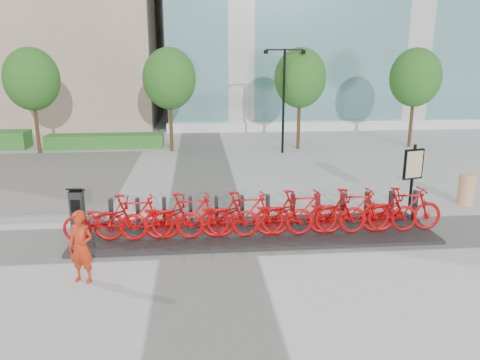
{
  "coord_description": "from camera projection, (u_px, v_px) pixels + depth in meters",
  "views": [
    {
      "loc": [
        -0.21,
        -11.54,
        4.71
      ],
      "look_at": [
        1.0,
        1.5,
        1.2
      ],
      "focal_mm": 35.0,
      "sensor_mm": 36.0,
      "label": 1
    }
  ],
  "objects": [
    {
      "name": "tree_1",
      "position": [
        169.0,
        79.0,
        22.82
      ],
      "size": [
        2.6,
        2.6,
        5.1
      ],
      "color": "brown",
      "rests_on": "ground"
    },
    {
      "name": "bike_8",
      "position": [
        326.0,
        214.0,
        12.41
      ],
      "size": [
        2.12,
        0.74,
        1.11
      ],
      "primitive_type": "imported",
      "rotation": [
        0.0,
        0.0,
        1.57
      ],
      "color": "#BF0506",
      "rests_on": "dock_pad"
    },
    {
      "name": "worker_red",
      "position": [
        81.0,
        247.0,
        9.86
      ],
      "size": [
        0.67,
        0.55,
        1.58
      ],
      "primitive_type": "imported",
      "rotation": [
        0.0,
        0.0,
        -0.35
      ],
      "color": "red",
      "rests_on": "ground"
    },
    {
      "name": "map_sign",
      "position": [
        413.0,
        167.0,
        14.39
      ],
      "size": [
        0.68,
        0.28,
        2.08
      ],
      "rotation": [
        0.0,
        0.0,
        0.26
      ],
      "color": "black",
      "rests_on": "ground"
    },
    {
      "name": "bike_11",
      "position": [
        405.0,
        209.0,
        12.58
      ],
      "size": [
        2.05,
        0.58,
        1.23
      ],
      "primitive_type": "imported",
      "rotation": [
        0.0,
        0.0,
        1.57
      ],
      "color": "#BF0506",
      "rests_on": "dock_pad"
    },
    {
      "name": "bike_1",
      "position": [
        134.0,
        217.0,
        11.94
      ],
      "size": [
        2.05,
        0.58,
        1.23
      ],
      "primitive_type": "imported",
      "rotation": [
        0.0,
        0.0,
        1.57
      ],
      "color": "#BF0506",
      "rests_on": "dock_pad"
    },
    {
      "name": "hedge_b",
      "position": [
        106.0,
        141.0,
        24.5
      ],
      "size": [
        6.0,
        1.2,
        0.7
      ],
      "primitive_type": "cube",
      "color": "#196B1D",
      "rests_on": "ground"
    },
    {
      "name": "tree_3",
      "position": [
        415.0,
        78.0,
        23.93
      ],
      "size": [
        2.6,
        2.6,
        5.1
      ],
      "color": "brown",
      "rests_on": "ground"
    },
    {
      "name": "construction_barrel",
      "position": [
        467.0,
        189.0,
        15.14
      ],
      "size": [
        0.56,
        0.56,
        1.01
      ],
      "primitive_type": "cylinder",
      "rotation": [
        0.0,
        0.0,
        -0.08
      ],
      "color": "orange",
      "rests_on": "ground"
    },
    {
      "name": "bike_6",
      "position": [
        273.0,
        215.0,
        12.28
      ],
      "size": [
        2.12,
        0.74,
        1.11
      ],
      "primitive_type": "imported",
      "rotation": [
        0.0,
        0.0,
        1.57
      ],
      "color": "#BF0506",
      "rests_on": "dock_pad"
    },
    {
      "name": "tree_2",
      "position": [
        300.0,
        78.0,
        23.4
      ],
      "size": [
        2.6,
        2.6,
        5.1
      ],
      "color": "brown",
      "rests_on": "ground"
    },
    {
      "name": "bike_3",
      "position": [
        190.0,
        216.0,
        12.07
      ],
      "size": [
        2.05,
        0.58,
        1.23
      ],
      "primitive_type": "imported",
      "rotation": [
        0.0,
        0.0,
        1.57
      ],
      "color": "#BF0506",
      "rests_on": "dock_pad"
    },
    {
      "name": "bike_7",
      "position": [
        300.0,
        212.0,
        12.33
      ],
      "size": [
        2.05,
        0.58,
        1.23
      ],
      "primitive_type": "imported",
      "rotation": [
        0.0,
        0.0,
        1.57
      ],
      "color": "#BF0506",
      "rests_on": "dock_pad"
    },
    {
      "name": "dock_pad",
      "position": [
        255.0,
        232.0,
        12.73
      ],
      "size": [
        9.6,
        2.4,
        0.08
      ],
      "primitive_type": "cube",
      "color": "#262626",
      "rests_on": "ground"
    },
    {
      "name": "bike_9",
      "position": [
        353.0,
        211.0,
        12.45
      ],
      "size": [
        2.05,
        0.58,
        1.23
      ],
      "primitive_type": "imported",
      "rotation": [
        0.0,
        0.0,
        1.57
      ],
      "color": "#BF0506",
      "rests_on": "dock_pad"
    },
    {
      "name": "bike_0",
      "position": [
        105.0,
        220.0,
        11.89
      ],
      "size": [
        2.12,
        0.74,
        1.11
      ],
      "primitive_type": "imported",
      "rotation": [
        0.0,
        0.0,
        1.57
      ],
      "color": "#BF0506",
      "rests_on": "dock_pad"
    },
    {
      "name": "bike_2",
      "position": [
        162.0,
        219.0,
        12.02
      ],
      "size": [
        2.12,
        0.74,
        1.11
      ],
      "primitive_type": "imported",
      "rotation": [
        0.0,
        0.0,
        1.57
      ],
      "color": "#BF0506",
      "rests_on": "dock_pad"
    },
    {
      "name": "kiosk",
      "position": [
        78.0,
        212.0,
        12.31
      ],
      "size": [
        0.42,
        0.36,
        1.32
      ],
      "rotation": [
        0.0,
        0.0,
        -0.04
      ],
      "color": "black",
      "rests_on": "dock_pad"
    },
    {
      "name": "bike_10",
      "position": [
        379.0,
        212.0,
        12.53
      ],
      "size": [
        2.12,
        0.74,
        1.11
      ],
      "primitive_type": "imported",
      "rotation": [
        0.0,
        0.0,
        1.57
      ],
      "color": "#BF0506",
      "rests_on": "dock_pad"
    },
    {
      "name": "tree_0",
      "position": [
        32.0,
        79.0,
        22.24
      ],
      "size": [
        2.6,
        2.6,
        5.1
      ],
      "color": "brown",
      "rests_on": "ground"
    },
    {
      "name": "dock_rail_posts",
      "position": [
        268.0,
        210.0,
        13.11
      ],
      "size": [
        8.74,
        0.5,
        0.85
      ],
      "primitive_type": null,
      "color": "black",
      "rests_on": "dock_pad"
    },
    {
      "name": "streetlamp",
      "position": [
        284.0,
        89.0,
        22.46
      ],
      "size": [
        2.0,
        0.2,
        5.0
      ],
      "color": "black",
      "rests_on": "ground"
    },
    {
      "name": "ground",
      "position": [
        208.0,
        239.0,
        12.34
      ],
      "size": [
        120.0,
        120.0,
        0.0
      ],
      "primitive_type": "plane",
      "color": "silver"
    },
    {
      "name": "bike_5",
      "position": [
        245.0,
        214.0,
        12.2
      ],
      "size": [
        2.05,
        0.58,
        1.23
      ],
      "primitive_type": "imported",
      "rotation": [
        0.0,
        0.0,
        1.57
      ],
      "color": "#BF0506",
      "rests_on": "dock_pad"
    },
    {
      "name": "bike_4",
      "position": [
        218.0,
        217.0,
        12.15
      ],
      "size": [
        2.12,
        0.74,
        1.11
      ],
      "primitive_type": "imported",
      "rotation": [
        0.0,
        0.0,
        1.57
      ],
      "color": "#BF0506",
      "rests_on": "dock_pad"
    }
  ]
}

